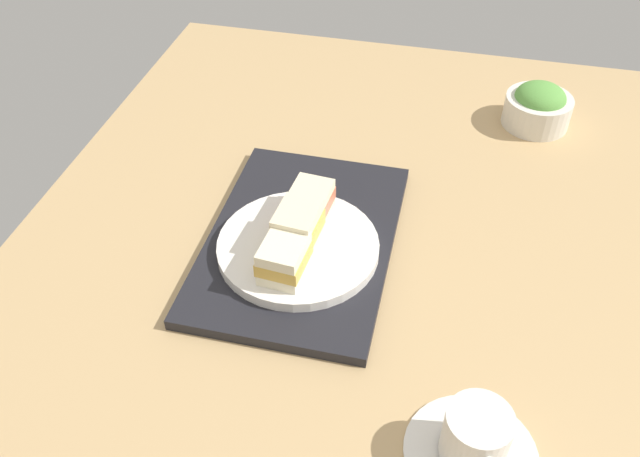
{
  "coord_description": "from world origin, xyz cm",
  "views": [
    {
      "loc": [
        62.06,
        11.1,
        67.46
      ],
      "look_at": [
        -4.32,
        -4.47,
        5.0
      ],
      "focal_mm": 37.53,
      "sensor_mm": 36.0,
      "label": 1
    }
  ],
  "objects_px": {
    "sandwich_far": "(284,259)",
    "coffee_cup": "(475,441)",
    "sandwich_middle": "(298,227)",
    "sandwich_near": "(310,203)",
    "salad_bowl": "(538,106)",
    "sandwich_plate": "(298,247)"
  },
  "relations": [
    {
      "from": "sandwich_far",
      "to": "coffee_cup",
      "type": "xyz_separation_m",
      "value": [
        0.19,
        0.26,
        -0.03
      ]
    },
    {
      "from": "sandwich_middle",
      "to": "sandwich_far",
      "type": "height_order",
      "value": "sandwich_middle"
    },
    {
      "from": "sandwich_middle",
      "to": "sandwich_far",
      "type": "bearing_deg",
      "value": -2.95
    },
    {
      "from": "sandwich_far",
      "to": "sandwich_middle",
      "type": "bearing_deg",
      "value": 177.05
    },
    {
      "from": "sandwich_near",
      "to": "sandwich_far",
      "type": "relative_size",
      "value": 1.05
    },
    {
      "from": "sandwich_middle",
      "to": "salad_bowl",
      "type": "distance_m",
      "value": 0.54
    },
    {
      "from": "sandwich_plate",
      "to": "salad_bowl",
      "type": "xyz_separation_m",
      "value": [
        -0.43,
        0.33,
        0.01
      ]
    },
    {
      "from": "sandwich_plate",
      "to": "salad_bowl",
      "type": "distance_m",
      "value": 0.54
    },
    {
      "from": "coffee_cup",
      "to": "salad_bowl",
      "type": "bearing_deg",
      "value": 174.29
    },
    {
      "from": "coffee_cup",
      "to": "sandwich_plate",
      "type": "bearing_deg",
      "value": -133.97
    },
    {
      "from": "sandwich_middle",
      "to": "salad_bowl",
      "type": "relative_size",
      "value": 0.64
    },
    {
      "from": "sandwich_plate",
      "to": "sandwich_near",
      "type": "relative_size",
      "value": 2.97
    },
    {
      "from": "sandwich_near",
      "to": "coffee_cup",
      "type": "bearing_deg",
      "value": 39.64
    },
    {
      "from": "sandwich_near",
      "to": "salad_bowl",
      "type": "distance_m",
      "value": 0.49
    },
    {
      "from": "sandwich_near",
      "to": "sandwich_far",
      "type": "bearing_deg",
      "value": -2.95
    },
    {
      "from": "sandwich_plate",
      "to": "sandwich_far",
      "type": "xyz_separation_m",
      "value": [
        0.06,
        -0.0,
        0.03
      ]
    },
    {
      "from": "sandwich_plate",
      "to": "sandwich_near",
      "type": "distance_m",
      "value": 0.07
    },
    {
      "from": "sandwich_middle",
      "to": "coffee_cup",
      "type": "height_order",
      "value": "sandwich_middle"
    },
    {
      "from": "coffee_cup",
      "to": "sandwich_middle",
      "type": "bearing_deg",
      "value": -133.97
    },
    {
      "from": "sandwich_far",
      "to": "coffee_cup",
      "type": "height_order",
      "value": "sandwich_far"
    },
    {
      "from": "sandwich_middle",
      "to": "salad_bowl",
      "type": "bearing_deg",
      "value": 142.83
    },
    {
      "from": "sandwich_middle",
      "to": "coffee_cup",
      "type": "xyz_separation_m",
      "value": [
        0.25,
        0.26,
        -0.03
      ]
    }
  ]
}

